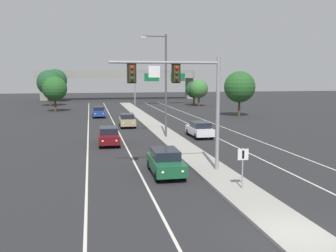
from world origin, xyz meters
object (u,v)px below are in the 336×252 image
at_px(overhead_signal_mast, 184,89).
at_px(median_sign_post, 243,162).
at_px(tree_far_right_a, 240,87).
at_px(car_oncoming_tan, 127,120).
at_px(tree_far_left_a, 55,89).
at_px(highway_sign_gantry, 165,76).
at_px(tree_far_right_c, 194,90).
at_px(car_oncoming_green, 166,162).
at_px(car_receding_white, 200,129).
at_px(tree_far_right_b, 199,89).
at_px(car_oncoming_blue, 99,112).
at_px(tree_far_left_c, 49,82).
at_px(car_oncoming_darkred, 109,136).
at_px(tree_far_left_b, 56,80).
at_px(street_lamp_median, 164,80).

relative_size(overhead_signal_mast, median_sign_post, 3.27).
bearing_deg(tree_far_right_a, car_oncoming_tan, -154.07).
height_order(car_oncoming_tan, tree_far_left_a, tree_far_left_a).
xyz_separation_m(highway_sign_gantry, tree_far_right_c, (5.64, -3.32, -2.84)).
height_order(car_oncoming_green, car_receding_white, same).
xyz_separation_m(car_oncoming_green, tree_far_left_a, (-10.50, 45.10, 3.19)).
bearing_deg(car_oncoming_tan, highway_sign_gantry, 71.58).
relative_size(highway_sign_gantry, tree_far_right_b, 2.44).
distance_m(overhead_signal_mast, median_sign_post, 6.02).
distance_m(car_oncoming_blue, tree_far_left_c, 25.63).
distance_m(median_sign_post, tree_far_right_a, 38.81).
distance_m(tree_far_right_c, tree_far_right_a, 22.59).
relative_size(car_oncoming_darkred, car_receding_white, 1.00).
xyz_separation_m(overhead_signal_mast, tree_far_right_a, (16.70, 31.66, -0.81)).
relative_size(overhead_signal_mast, car_receding_white, 1.61).
bearing_deg(car_oncoming_green, tree_far_left_b, 99.88).
height_order(median_sign_post, tree_far_right_c, tree_far_right_c).
relative_size(median_sign_post, car_oncoming_darkred, 0.49).
height_order(median_sign_post, car_oncoming_green, median_sign_post).
bearing_deg(car_oncoming_green, car_receding_white, 65.33).
xyz_separation_m(car_oncoming_green, car_oncoming_darkred, (-2.97, 11.17, 0.00)).
height_order(car_oncoming_tan, car_receding_white, same).
bearing_deg(tree_far_right_c, tree_far_left_a, -161.61).
bearing_deg(highway_sign_gantry, tree_far_right_a, -75.79).
bearing_deg(street_lamp_median, car_oncoming_tan, 106.89).
bearing_deg(tree_far_left_b, car_oncoming_tan, -75.92).
bearing_deg(tree_far_right_a, tree_far_right_c, 92.33).
bearing_deg(car_oncoming_darkred, tree_far_left_a, 102.51).
bearing_deg(car_oncoming_darkred, car_oncoming_tan, 76.66).
bearing_deg(tree_far_left_b, overhead_signal_mast, -79.19).
bearing_deg(street_lamp_median, overhead_signal_mast, -95.71).
bearing_deg(car_receding_white, car_oncoming_blue, 114.31).
bearing_deg(median_sign_post, highway_sign_gantry, 82.63).
bearing_deg(median_sign_post, tree_far_right_c, 76.87).
bearing_deg(car_oncoming_darkred, car_oncoming_blue, 90.90).
xyz_separation_m(overhead_signal_mast, tree_far_left_b, (-13.82, 72.43, -0.18)).
height_order(car_oncoming_darkred, tree_far_left_b, tree_far_left_b).
bearing_deg(car_receding_white, highway_sign_gantry, 83.35).
relative_size(street_lamp_median, car_oncoming_green, 2.23).
height_order(car_oncoming_blue, car_receding_white, same).
xyz_separation_m(overhead_signal_mast, car_oncoming_darkred, (-4.18, 11.13, -4.50)).
bearing_deg(car_oncoming_darkred, tree_far_right_a, 44.52).
bearing_deg(car_oncoming_darkred, tree_far_left_b, 98.94).
bearing_deg(car_oncoming_tan, car_oncoming_green, -89.53).
height_order(overhead_signal_mast, median_sign_post, overhead_signal_mast).
relative_size(car_oncoming_tan, tree_far_right_c, 0.88).
bearing_deg(car_oncoming_blue, car_oncoming_tan, -75.08).
bearing_deg(car_oncoming_tan, car_receding_white, -55.53).
bearing_deg(tree_far_right_b, highway_sign_gantry, 136.61).
xyz_separation_m(car_oncoming_darkred, car_receding_white, (9.20, 2.39, 0.00)).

